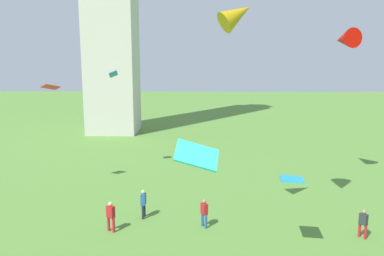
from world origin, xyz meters
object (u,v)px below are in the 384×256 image
(person_3, at_px, (143,202))
(kite_flying_9, at_px, (292,179))
(kite_flying_4, at_px, (50,87))
(kite_flying_7, at_px, (113,74))
(kite_flying_6, at_px, (237,15))
(person_2, at_px, (111,215))
(kite_flying_8, at_px, (345,39))
(kite_flying_3, at_px, (197,155))
(person_0, at_px, (363,222))
(person_1, at_px, (204,212))

(person_3, distance_m, kite_flying_9, 9.19)
(kite_flying_4, xyz_separation_m, kite_flying_7, (3.37, 4.79, 0.75))
(person_3, xyz_separation_m, kite_flying_7, (-3.71, 9.61, 7.30))
(kite_flying_7, bearing_deg, kite_flying_6, 31.80)
(person_2, relative_size, kite_flying_8, 0.73)
(kite_flying_3, bearing_deg, person_2, -61.40)
(kite_flying_9, bearing_deg, kite_flying_6, 56.50)
(kite_flying_3, distance_m, kite_flying_4, 17.99)
(person_3, distance_m, kite_flying_3, 11.69)
(person_2, height_order, kite_flying_3, kite_flying_3)
(person_0, xyz_separation_m, kite_flying_8, (1.93, 9.61, 10.01))
(kite_flying_4, relative_size, kite_flying_6, 0.58)
(person_1, height_order, person_3, person_3)
(person_2, xyz_separation_m, kite_flying_6, (6.73, 0.09, 10.62))
(kite_flying_3, xyz_separation_m, kite_flying_4, (-10.33, 14.68, 1.19))
(person_3, height_order, kite_flying_6, kite_flying_6)
(person_3, distance_m, kite_flying_8, 18.59)
(kite_flying_8, bearing_deg, person_2, 17.14)
(person_2, height_order, kite_flying_7, kite_flying_7)
(kite_flying_3, height_order, kite_flying_8, kite_flying_8)
(kite_flying_3, bearing_deg, person_0, -142.19)
(person_3, relative_size, kite_flying_7, 1.58)
(person_0, height_order, person_2, person_2)
(person_0, xyz_separation_m, kite_flying_4, (-19.13, 7.24, 6.65))
(person_0, relative_size, kite_flying_3, 1.08)
(person_0, relative_size, person_2, 0.92)
(kite_flying_6, bearing_deg, kite_flying_9, -151.24)
(kite_flying_3, distance_m, kite_flying_7, 20.77)
(person_0, height_order, kite_flying_3, kite_flying_3)
(person_2, relative_size, kite_flying_6, 0.76)
(person_3, bearing_deg, kite_flying_9, -114.48)
(kite_flying_7, distance_m, kite_flying_9, 18.42)
(kite_flying_6, distance_m, kite_flying_9, 8.54)
(person_2, xyz_separation_m, kite_flying_8, (15.51, 9.11, 9.93))
(person_1, relative_size, kite_flying_4, 1.25)
(kite_flying_3, height_order, kite_flying_4, kite_flying_4)
(kite_flying_6, bearing_deg, kite_flying_7, 18.50)
(person_0, distance_m, kite_flying_7, 21.16)
(person_3, xyz_separation_m, kite_flying_4, (-7.08, 4.82, 6.55))
(kite_flying_3, height_order, kite_flying_9, kite_flying_3)
(kite_flying_3, height_order, kite_flying_7, kite_flying_7)
(person_1, distance_m, person_2, 5.19)
(person_2, relative_size, kite_flying_3, 1.18)
(kite_flying_7, bearing_deg, person_1, 27.89)
(person_2, relative_size, person_3, 0.99)
(kite_flying_8, bearing_deg, kite_flying_9, 47.77)
(kite_flying_4, bearing_deg, person_0, 110.98)
(person_1, bearing_deg, kite_flying_3, 146.08)
(kite_flying_6, height_order, kite_flying_7, kite_flying_6)
(person_1, bearing_deg, kite_flying_4, 29.01)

